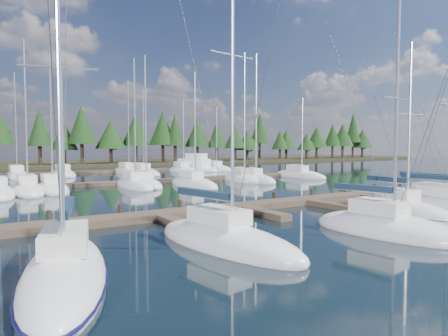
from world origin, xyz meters
TOP-DOWN VIEW (x-y plane):
  - ground at (0.00, 30.00)m, footprint 260.00×260.00m
  - far_shore at (0.00, 90.00)m, footprint 220.00×30.00m
  - main_dock at (0.00, 17.36)m, footprint 44.00×6.13m
  - back_docks at (0.00, 49.58)m, footprint 50.00×21.80m
  - front_sailboat_1 at (-13.02, 9.15)m, footprint 5.08×10.06m
  - front_sailboat_2 at (-6.19, 10.05)m, footprint 4.07×9.15m
  - front_sailboat_3 at (2.05, 7.87)m, footprint 4.12×8.30m
  - front_sailboat_4 at (7.53, 10.59)m, footprint 3.21×7.90m
  - front_sailboat_6 at (13.09, 11.13)m, footprint 3.19×9.09m
  - back_sailboat_rows at (0.08, 45.42)m, footprint 47.35×33.42m
  - motor_yacht_right at (17.04, 56.26)m, footprint 6.57×10.50m
  - tree_line at (-0.06, 80.24)m, footprint 185.68×11.68m

SIDE VIEW (x-z plane):
  - ground at x=0.00m, z-range 0.00..0.00m
  - back_docks at x=0.00m, z-range 0.00..0.40m
  - main_dock at x=0.00m, z-range -0.25..0.65m
  - back_sailboat_rows at x=0.08m, z-range -7.95..8.48m
  - front_sailboat_1 at x=-13.02m, z-range -5.98..6.53m
  - front_sailboat_3 at x=2.05m, z-range -5.87..6.42m
  - front_sailboat_4 at x=7.53m, z-range -5.52..6.08m
  - front_sailboat_6 at x=13.09m, z-range -6.36..6.93m
  - front_sailboat_2 at x=-6.19m, z-range -7.21..7.81m
  - far_shore at x=0.00m, z-range 0.00..0.60m
  - motor_yacht_right at x=17.04m, z-range -1.96..3.04m
  - tree_line at x=-0.06m, z-range 0.48..14.31m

